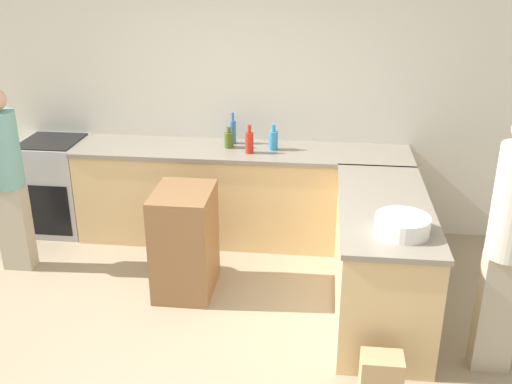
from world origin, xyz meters
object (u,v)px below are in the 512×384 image
Objects in this scene: dish_soap_bottle at (273,140)px; person_at_peninsula at (510,237)px; mixing_bowl at (402,225)px; water_bottle_blue at (233,131)px; olive_oil_bottle at (229,139)px; paper_bag at (381,379)px; person_by_range at (6,173)px; island_table at (185,241)px; hot_sauce_bottle at (249,142)px; range_oven at (57,185)px.

person_at_peninsula is (1.67, -1.80, -0.02)m from dish_soap_bottle.
water_bottle_blue is at bearing 127.83° from mixing_bowl.
mixing_bowl is at bearing 169.43° from person_at_peninsula.
paper_bag is (1.32, -2.25, -0.84)m from olive_oil_bottle.
mixing_bowl is at bearing -14.49° from person_by_range.
island_table is at bearing 158.89° from mixing_bowl.
person_at_peninsula is (2.10, -1.82, -0.01)m from olive_oil_bottle.
hot_sauce_bottle is 2.54m from paper_bag.
olive_oil_bottle is at bearing -96.97° from water_bottle_blue.
hot_sauce_bottle is 0.88× the size of water_bottle_blue.
dish_soap_bottle is (0.41, -0.15, -0.02)m from water_bottle_blue.
range_oven is at bearing 146.55° from island_table.
water_bottle_blue is (1.79, 0.16, 0.58)m from range_oven.
island_table is 2.44× the size of mixing_bowl.
water_bottle_blue is 0.19× the size of person_by_range.
mixing_bowl is 3.35m from person_by_range.
island_table is 2.93× the size of water_bottle_blue.
water_bottle_blue reaches higher than island_table.
person_at_peninsula reaches higher than person_by_range.
mixing_bowl is 1.96m from dish_soap_bottle.
mixing_bowl is (3.21, -1.67, 0.52)m from range_oven.
water_bottle_blue reaches higher than olive_oil_bottle.
water_bottle_blue is (0.02, 0.14, 0.04)m from olive_oil_bottle.
water_bottle_blue is 2.08m from person_by_range.
dish_soap_bottle is at bearing -2.04° from olive_oil_bottle.
range_oven is 2.57× the size of mixing_bowl.
olive_oil_bottle is 2.00m from person_by_range.
range_oven is at bearing 155.16° from person_at_peninsula.
person_at_peninsula is (2.31, -0.76, 0.56)m from island_table.
water_bottle_blue is at bearing 28.61° from person_by_range.
dish_soap_bottle is at bearing 121.13° from mixing_bowl.
water_bottle_blue is (-1.42, 1.83, 0.06)m from mixing_bowl.
water_bottle_blue is 1.24× the size of dish_soap_bottle.
person_by_range is (-1.82, -0.99, -0.15)m from water_bottle_blue.
person_by_range is (-3.24, 0.84, -0.08)m from mixing_bowl.
olive_oil_bottle is 0.14m from water_bottle_blue.
dish_soap_bottle is 2.56m from paper_bag.
range_oven is 1.87m from island_table.
paper_bag is at bearing -37.94° from island_table.
olive_oil_bottle is 0.82× the size of dish_soap_bottle.
water_bottle_blue is at bearing 79.11° from island_table.
person_at_peninsula reaches higher than paper_bag.
person_at_peninsula is 1.22m from paper_bag.
hot_sauce_bottle is 2.14m from person_by_range.
person_at_peninsula is (3.90, -0.96, 0.10)m from person_by_range.
water_bottle_blue reaches higher than paper_bag.
hot_sauce_bottle is at bearing 117.64° from paper_bag.
hot_sauce_bottle is at bearing -32.75° from olive_oil_bottle.
water_bottle_blue is at bearing 5.17° from range_oven.
olive_oil_bottle reaches higher than mixing_bowl.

